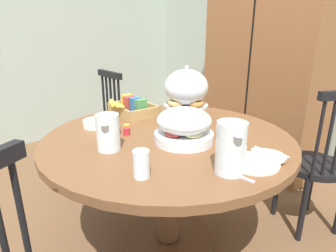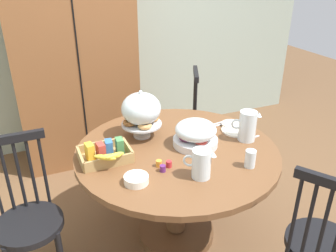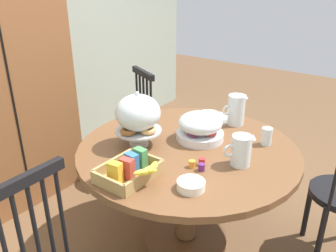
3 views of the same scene
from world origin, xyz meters
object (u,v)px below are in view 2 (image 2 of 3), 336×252
fruit_platter_covered (196,134)px  orange_juice_pitcher (247,127)px  dining_table (177,172)px  china_plate_small (232,124)px  windsor_chair_by_cabinet (321,247)px  cereal_basket (106,154)px  windsor_chair_facing_door (180,124)px  china_plate_large (237,130)px  cereal_bowl (136,179)px  drinking_glass (250,159)px  wooden_armoire (74,63)px  windsor_chair_near_window (29,221)px  pastry_stand_with_dome (141,111)px  milk_pitcher (201,165)px

fruit_platter_covered → orange_juice_pitcher: size_ratio=1.43×
dining_table → china_plate_small: (0.52, 0.15, 0.20)m
windsor_chair_by_cabinet → cereal_basket: windsor_chair_by_cabinet is taller
windsor_chair_facing_door → china_plate_large: size_ratio=4.43×
windsor_chair_by_cabinet → cereal_bowl: (-0.86, 0.58, 0.31)m
orange_juice_pitcher → drinking_glass: size_ratio=1.91×
cereal_bowl → cereal_basket: bearing=107.6°
wooden_armoire → windsor_chair_near_window: 1.67m
cereal_bowl → dining_table: bearing=35.3°
windsor_chair_facing_door → orange_juice_pitcher: bearing=-86.1°
dining_table → windsor_chair_by_cabinet: windsor_chair_by_cabinet is taller
wooden_armoire → dining_table: (0.39, -1.48, -0.43)m
pastry_stand_with_dome → cereal_basket: pastry_stand_with_dome is taller
windsor_chair_by_cabinet → windsor_chair_facing_door: size_ratio=1.00×
pastry_stand_with_dome → orange_juice_pitcher: pastry_stand_with_dome is taller
windsor_chair_near_window → china_plate_small: 1.53m
wooden_armoire → drinking_glass: (0.71, -1.85, -0.19)m
orange_juice_pitcher → cereal_bowl: orange_juice_pitcher is taller
windsor_chair_facing_door → milk_pitcher: 1.35m
windsor_chair_facing_door → china_plate_large: 0.86m
china_plate_small → windsor_chair_facing_door: bearing=97.1°
pastry_stand_with_dome → milk_pitcher: (0.14, -0.61, -0.12)m
fruit_platter_covered → cereal_bowl: (-0.50, -0.26, -0.06)m
windsor_chair_by_cabinet → china_plate_small: bearing=88.3°
china_plate_large → cereal_bowl: 0.93m
drinking_glass → china_plate_small: bearing=68.6°
fruit_platter_covered → cereal_bowl: fruit_platter_covered is taller
china_plate_large → china_plate_small: china_plate_small is taller
drinking_glass → windsor_chair_facing_door: bearing=84.7°
windsor_chair_facing_door → cereal_bowl: 1.42m
dining_table → fruit_platter_covered: (0.13, -0.00, 0.27)m
pastry_stand_with_dome → china_plate_large: 0.71m
fruit_platter_covered → china_plate_large: 0.39m
windsor_chair_by_cabinet → cereal_basket: size_ratio=3.09×
cereal_basket → china_plate_small: bearing=6.4°
orange_juice_pitcher → cereal_bowl: (-0.86, -0.19, -0.07)m
wooden_armoire → cereal_basket: wooden_armoire is taller
windsor_chair_near_window → china_plate_large: bearing=2.2°
fruit_platter_covered → orange_juice_pitcher: bearing=-11.1°
dining_table → windsor_chair_facing_door: bearing=63.7°
orange_juice_pitcher → china_plate_small: 0.24m
windsor_chair_by_cabinet → orange_juice_pitcher: 0.86m
windsor_chair_by_cabinet → milk_pitcher: bearing=135.4°
dining_table → milk_pitcher: milk_pitcher is taller
windsor_chair_by_cabinet → drinking_glass: windsor_chair_by_cabinet is taller
windsor_chair_by_cabinet → drinking_glass: bearing=110.5°
windsor_chair_near_window → fruit_platter_covered: windsor_chair_near_window is taller
wooden_armoire → cereal_basket: 1.45m
china_plate_large → dining_table: bearing=-172.7°
wooden_armoire → cereal_bowl: bearing=-89.2°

